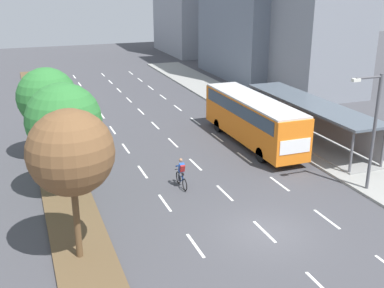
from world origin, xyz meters
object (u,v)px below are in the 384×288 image
Objects in this scene: bus at (252,116)px; cyclist at (181,174)px; bus_shelter at (312,117)px; median_tree_nearest at (71,153)px; median_tree_third at (47,98)px; streetlight at (372,125)px; median_tree_second at (64,121)px.

cyclist is (-7.23, -5.33, -1.28)m from bus.
median_tree_nearest is (-18.01, -9.66, 2.95)m from bus_shelter.
median_tree_third is (0.03, 12.69, -0.67)m from median_tree_nearest.
bus_shelter is 18.38m from median_tree_third.
streetlight is at bearing -77.11° from bus.
bus_shelter is 18.10m from median_tree_second.
median_tree_third is at bearing 93.21° from median_tree_second.
median_tree_nearest reaches higher than bus.
bus_shelter is 8.91m from streetlight.
median_tree_second is (-17.63, -3.31, 2.47)m from bus_shelter.
streetlight is at bearing 4.47° from median_tree_nearest.
streetlight is at bearing -35.80° from median_tree_third.
bus is at bearing 102.89° from streetlight.
bus is 17.64m from median_tree_nearest.
median_tree_third is (-13.70, 1.97, 2.08)m from bus.
cyclist is 0.28× the size of median_tree_nearest.
bus_shelter is at bearing 20.30° from cyclist.
median_tree_second is at bearing 171.20° from cyclist.
bus is 1.90× the size of median_tree_third.
median_tree_nearest is 6.37m from median_tree_second.
streetlight is (9.40, -4.15, 3.10)m from cyclist.
median_tree_third reaches higher than bus_shelter.
cyclist is 7.13m from median_tree_second.
streetlight is (15.51, -5.10, -0.44)m from median_tree_second.
bus_shelter is 4.42m from bus.
median_tree_second is at bearing -86.79° from median_tree_third.
cyclist is 10.31m from median_tree_third.
bus is at bearing 36.37° from cyclist.
median_tree_nearest is at bearing -175.53° from streetlight.
bus_shelter is at bearing 75.90° from streetlight.
median_tree_second is at bearing 161.80° from streetlight.
median_tree_nearest is at bearing -142.02° from bus.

